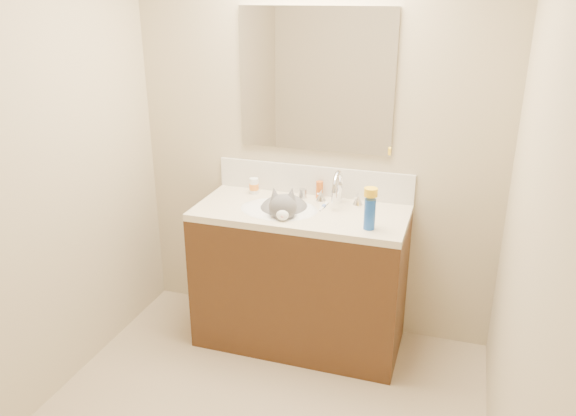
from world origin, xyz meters
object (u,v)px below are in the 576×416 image
Objects in this scene: amber_bottle at (319,190)px; cat at (284,213)px; faucet at (338,191)px; spray_can at (370,214)px; basin at (279,220)px; vanity_cabinet at (300,280)px; pill_bottle at (254,186)px; silver_jar at (303,194)px.

cat is at bearing -122.88° from amber_bottle.
faucet is 1.72× the size of spray_can.
spray_can is (0.54, -0.12, 0.15)m from basin.
pill_bottle reaches higher than vanity_cabinet.
basin is at bearing -109.49° from silver_jar.
amber_bottle is at bearing 54.93° from basin.
cat is (-0.28, -0.15, -0.11)m from faucet.
pill_bottle is at bearing 138.80° from basin.
vanity_cabinet is 0.51m from silver_jar.
amber_bottle reaches higher than basin.
vanity_cabinet is at bearing 14.04° from basin.
cat is at bearing 164.50° from spray_can.
silver_jar is at bearing 168.26° from faucet.
cat reaches higher than vanity_cabinet.
faucet is at bearing 29.12° from basin.
spray_can is (0.36, -0.37, 0.03)m from amber_bottle.
cat is 8.03× the size of silver_jar.
basin is 8.17× the size of silver_jar.
amber_bottle is (0.05, 0.21, 0.50)m from vanity_cabinet.
cat is 0.54m from spray_can.
pill_bottle is (-0.35, 0.17, 0.50)m from vanity_cabinet.
vanity_cabinet is 21.79× the size of silver_jar.
vanity_cabinet is 2.71× the size of cat.
amber_bottle reaches higher than silver_jar.
cat is 4.54× the size of pill_bottle.
faucet is at bearing 12.44° from cat.
vanity_cabinet is at bearing -25.99° from pill_bottle.
faucet is 5.08× the size of silver_jar.
vanity_cabinet is at bearing 159.58° from spray_can.
silver_jar is 0.34× the size of spray_can.
pill_bottle is at bearing 156.98° from spray_can.
faucet is at bearing 37.29° from vanity_cabinet.
basin is 0.33m from pill_bottle.
amber_bottle reaches higher than pill_bottle.
spray_can is at bearing -20.42° from vanity_cabinet.
cat reaches higher than silver_jar.
vanity_cabinet is 0.63m from pill_bottle.
faucet reaches higher than cat.
vanity_cabinet is 0.55m from amber_bottle.
spray_can reaches higher than vanity_cabinet.
pill_bottle is at bearing 154.01° from vanity_cabinet.
basin is 0.38m from faucet.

